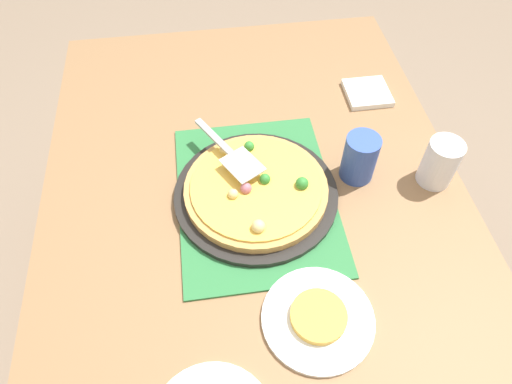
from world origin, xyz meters
name	(u,v)px	position (x,y,z in m)	size (l,w,h in m)	color
ground_plane	(256,321)	(0.00, 0.00, 0.00)	(8.00, 8.00, 0.00)	#84705B
dining_table	(256,223)	(0.00, 0.00, 0.64)	(1.40, 1.00, 0.75)	olive
placemat	(256,196)	(0.00, 0.00, 0.75)	(0.48, 0.36, 0.01)	#2D753D
pizza_pan	(256,194)	(0.00, 0.00, 0.76)	(0.38, 0.38, 0.01)	black
pizza	(256,188)	(0.00, 0.00, 0.78)	(0.33, 0.33, 0.05)	tan
plate_far_right	(318,319)	(0.31, 0.08, 0.76)	(0.22, 0.22, 0.01)	white
served_slice_right	(319,316)	(0.31, 0.08, 0.77)	(0.11, 0.11, 0.02)	gold
cup_near	(440,163)	(0.01, 0.43, 0.81)	(0.08, 0.08, 0.12)	white
cup_far	(360,158)	(-0.04, 0.25, 0.81)	(0.08, 0.08, 0.12)	#3351AD
pizza_server	(230,153)	(-0.08, -0.05, 0.82)	(0.22, 0.15, 0.01)	silver
napkin_stack	(367,93)	(-0.31, 0.36, 0.76)	(0.12, 0.12, 0.02)	white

